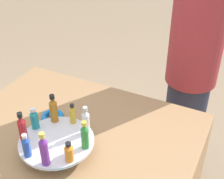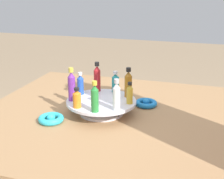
# 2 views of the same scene
# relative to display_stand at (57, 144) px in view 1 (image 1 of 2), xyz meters

# --- Properties ---
(display_stand) EXTENTS (0.31, 0.31, 0.06)m
(display_stand) POSITION_rel_display_stand_xyz_m (0.00, 0.00, 0.00)
(display_stand) COLOR silver
(display_stand) RESTS_ON party_table
(bottle_gold) EXTENTS (0.03, 0.03, 0.09)m
(bottle_gold) POSITION_rel_display_stand_xyz_m (-0.00, -0.13, 0.07)
(bottle_gold) COLOR gold
(bottle_gold) RESTS_ON display_stand
(bottle_amber) EXTENTS (0.03, 0.03, 0.13)m
(bottle_amber) POSITION_rel_display_stand_xyz_m (0.08, -0.10, 0.08)
(bottle_amber) COLOR #AD6B19
(bottle_amber) RESTS_ON display_stand
(bottle_teal) EXTENTS (0.03, 0.03, 0.10)m
(bottle_teal) POSITION_rel_display_stand_xyz_m (0.12, -0.03, 0.07)
(bottle_teal) COLOR teal
(bottle_teal) RESTS_ON display_stand
(bottle_red) EXTENTS (0.03, 0.03, 0.14)m
(bottle_red) POSITION_rel_display_stand_xyz_m (0.11, 0.06, 0.09)
(bottle_red) COLOR #B21E23
(bottle_red) RESTS_ON display_stand
(bottle_blue) EXTENTS (0.03, 0.03, 0.10)m
(bottle_blue) POSITION_rel_display_stand_xyz_m (0.05, 0.12, 0.07)
(bottle_blue) COLOR #234CAD
(bottle_blue) RESTS_ON display_stand
(bottle_purple) EXTENTS (0.03, 0.03, 0.15)m
(bottle_purple) POSITION_rel_display_stand_xyz_m (-0.04, 0.12, 0.09)
(bottle_purple) COLOR #702D93
(bottle_purple) RESTS_ON display_stand
(bottle_orange) EXTENTS (0.03, 0.03, 0.09)m
(bottle_orange) POSITION_rel_display_stand_xyz_m (-0.11, 0.07, 0.06)
(bottle_orange) COLOR orange
(bottle_orange) RESTS_ON display_stand
(bottle_green) EXTENTS (0.03, 0.03, 0.13)m
(bottle_green) POSITION_rel_display_stand_xyz_m (-0.13, -0.02, 0.08)
(bottle_green) COLOR #288438
(bottle_green) RESTS_ON display_stand
(bottle_clear) EXTENTS (0.03, 0.03, 0.13)m
(bottle_clear) POSITION_rel_display_stand_xyz_m (-0.09, -0.09, 0.08)
(bottle_clear) COLOR silver
(bottle_clear) RESTS_ON display_stand
(ribbon_bow_blue) EXTENTS (0.10, 0.10, 0.03)m
(ribbon_bow_blue) POSITION_rel_display_stand_xyz_m (0.15, -0.17, -0.03)
(ribbon_bow_blue) COLOR blue
(ribbon_bow_blue) RESTS_ON party_table
(person_figure) EXTENTS (0.29, 0.29, 1.72)m
(person_figure) POSITION_rel_display_stand_xyz_m (-0.34, -0.85, 0.08)
(person_figure) COLOR #282D42
(person_figure) RESTS_ON ground_plane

